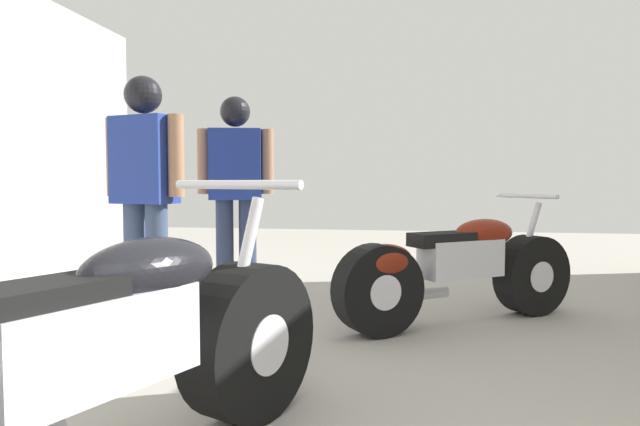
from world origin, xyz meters
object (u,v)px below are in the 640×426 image
Objects in this scene: motorcycle_maroon_cruiser at (79,376)px; motorcycle_black_naked at (456,271)px; mechanic_in_blue at (144,173)px; mechanic_with_helmet at (236,175)px.

motorcycle_maroon_cruiser reaches higher than motorcycle_black_naked.
mechanic_in_blue reaches higher than motorcycle_maroon_cruiser.
motorcycle_black_naked is 2.15m from mechanic_with_helmet.
mechanic_in_blue is (-2.21, -0.09, 0.67)m from motorcycle_black_naked.
motorcycle_black_naked is (1.27, 2.37, -0.04)m from motorcycle_maroon_cruiser.
motorcycle_black_naked is 0.97× the size of mechanic_with_helmet.
motorcycle_maroon_cruiser is at bearing -67.41° from mechanic_in_blue.
mechanic_with_helmet is at bearing 100.09° from motorcycle_maroon_cruiser.
motorcycle_black_naked is at bearing -25.66° from mechanic_with_helmet.
mechanic_with_helmet is at bearing 154.34° from motorcycle_black_naked.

